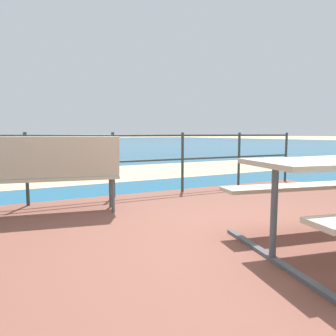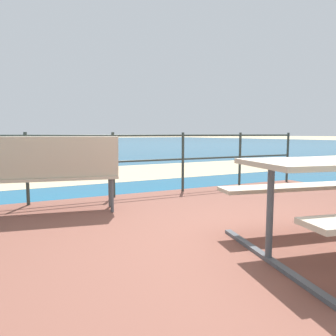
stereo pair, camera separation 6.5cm
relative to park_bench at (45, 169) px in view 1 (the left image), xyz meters
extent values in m
plane|color=tan|center=(1.60, -1.76, -0.60)|extent=(240.00, 240.00, 0.00)
cube|color=brown|center=(1.60, -1.76, -0.57)|extent=(6.40, 5.20, 0.06)
cube|color=#145B84|center=(1.60, 38.24, -0.60)|extent=(90.00, 90.00, 0.01)
cube|color=tan|center=(1.60, 3.94, -0.60)|extent=(54.07, 4.62, 0.01)
cube|color=#BCAD93|center=(2.30, -1.74, -0.10)|extent=(1.86, 0.60, 0.04)
cylinder|color=#4C5156|center=(1.40, -2.14, -0.18)|extent=(0.06, 0.06, 0.73)
cube|color=#4C5156|center=(1.40, -2.14, -0.53)|extent=(0.32, 1.37, 0.03)
cube|color=#BCAD93|center=(0.02, 0.09, -0.11)|extent=(1.73, 0.69, 0.04)
cube|color=#BCAD93|center=(-0.02, -0.09, 0.14)|extent=(1.68, 0.39, 0.47)
cylinder|color=#4C5156|center=(0.79, 0.10, -0.33)|extent=(0.04, 0.04, 0.43)
cylinder|color=#4C5156|center=(0.74, -0.20, -0.33)|extent=(0.04, 0.04, 0.43)
cylinder|color=#2D3833|center=(-0.17, 0.67, -0.06)|extent=(0.04, 0.04, 0.98)
cylinder|color=#2D3833|center=(1.01, 0.67, -0.06)|extent=(0.04, 0.04, 0.98)
cylinder|color=#2D3833|center=(2.19, 0.67, -0.06)|extent=(0.04, 0.04, 0.98)
cylinder|color=#2D3833|center=(3.37, 0.67, -0.06)|extent=(0.04, 0.04, 0.98)
cylinder|color=#2D3833|center=(4.55, 0.67, -0.06)|extent=(0.04, 0.04, 0.98)
cylinder|color=#2D3833|center=(1.60, 0.67, 0.38)|extent=(5.90, 0.03, 0.03)
cylinder|color=#2D3833|center=(1.60, 0.67, -0.01)|extent=(5.90, 0.03, 0.03)
camera|label=1|loc=(-0.32, -3.82, 0.41)|focal=33.24mm
camera|label=2|loc=(-0.26, -3.84, 0.41)|focal=33.24mm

